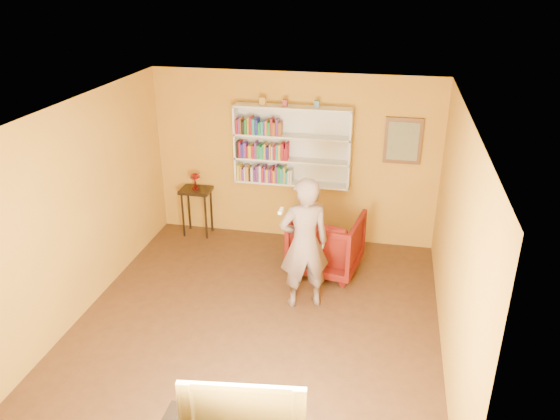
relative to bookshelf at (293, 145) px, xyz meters
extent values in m
cube|color=#422815|center=(0.00, -2.41, -1.65)|extent=(5.30, 5.80, 0.12)
cube|color=#BB8122|center=(0.00, 0.11, -0.24)|extent=(5.30, 0.04, 2.70)
cube|color=#BB8122|center=(0.00, -4.93, -0.24)|extent=(5.30, 0.04, 2.70)
cube|color=#BB8122|center=(-2.27, -2.41, -0.24)|extent=(0.04, 5.80, 2.70)
cube|color=#BB8122|center=(2.27, -2.41, -0.24)|extent=(0.04, 5.80, 2.70)
cube|color=white|center=(0.00, -2.41, 1.14)|extent=(5.30, 5.80, 0.06)
cube|color=silver|center=(0.00, 0.07, 0.01)|extent=(1.80, 0.03, 1.20)
cube|color=silver|center=(-0.89, -0.06, 0.01)|extent=(0.03, 0.28, 1.20)
cube|color=silver|center=(0.89, -0.06, 0.01)|extent=(0.03, 0.28, 1.20)
cube|color=silver|center=(0.00, -0.06, -0.59)|extent=(1.80, 0.28, 0.03)
cube|color=silver|center=(0.00, -0.06, -0.21)|extent=(1.80, 0.28, 0.03)
cube|color=silver|center=(0.00, -0.06, 0.17)|extent=(1.80, 0.28, 0.03)
cube|color=silver|center=(0.00, -0.06, 0.61)|extent=(1.80, 0.28, 0.03)
cube|color=gold|center=(-0.84, -0.11, -0.45)|extent=(0.04, 0.16, 0.26)
cube|color=#BD7D25|center=(-0.80, -0.12, -0.46)|extent=(0.03, 0.14, 0.24)
cube|color=#5D2A80|center=(-0.77, -0.12, -0.48)|extent=(0.03, 0.15, 0.20)
cube|color=silver|center=(-0.73, -0.11, -0.47)|extent=(0.03, 0.15, 0.23)
cube|color=#BD7D25|center=(-0.69, -0.12, -0.46)|extent=(0.04, 0.14, 0.24)
cube|color=black|center=(-0.65, -0.11, -0.48)|extent=(0.03, 0.15, 0.19)
cube|color=silver|center=(-0.62, -0.11, -0.46)|extent=(0.03, 0.16, 0.23)
cube|color=#5D2A80|center=(-0.58, -0.10, -0.48)|extent=(0.03, 0.19, 0.20)
cube|color=#5D2A80|center=(-0.53, -0.12, -0.45)|extent=(0.04, 0.15, 0.26)
cube|color=silver|center=(-0.49, -0.10, -0.45)|extent=(0.04, 0.17, 0.26)
cube|color=maroon|center=(-0.45, -0.11, -0.46)|extent=(0.03, 0.15, 0.24)
cube|color=#5D2A80|center=(-0.41, -0.11, -0.45)|extent=(0.02, 0.16, 0.26)
cube|color=gold|center=(-0.38, -0.11, -0.47)|extent=(0.04, 0.16, 0.21)
cube|color=#5D2A80|center=(-0.34, -0.10, -0.47)|extent=(0.04, 0.17, 0.22)
cube|color=maroon|center=(-0.30, -0.10, -0.46)|extent=(0.03, 0.18, 0.24)
cube|color=#BD7D25|center=(-0.26, -0.11, -0.48)|extent=(0.03, 0.16, 0.20)
cube|color=#5D2A80|center=(-0.23, -0.10, -0.45)|extent=(0.03, 0.17, 0.27)
cube|color=#1D8334|center=(-0.19, -0.12, -0.45)|extent=(0.04, 0.14, 0.26)
cube|color=teal|center=(-0.14, -0.11, -0.46)|extent=(0.04, 0.17, 0.24)
cube|color=gold|center=(-0.10, -0.11, -0.45)|extent=(0.02, 0.16, 0.27)
cube|color=teal|center=(-0.07, -0.10, -0.48)|extent=(0.03, 0.19, 0.19)
cube|color=silver|center=(-0.03, -0.10, -0.47)|extent=(0.03, 0.18, 0.21)
cube|color=silver|center=(0.00, -0.10, -0.47)|extent=(0.03, 0.18, 0.22)
cube|color=black|center=(-0.84, -0.12, -0.07)|extent=(0.03, 0.14, 0.25)
cube|color=maroon|center=(-0.81, -0.10, -0.07)|extent=(0.03, 0.19, 0.25)
cube|color=navy|center=(-0.77, -0.12, -0.09)|extent=(0.04, 0.15, 0.22)
cube|color=#5D2A80|center=(-0.72, -0.12, -0.08)|extent=(0.04, 0.15, 0.24)
cube|color=maroon|center=(-0.68, -0.10, -0.10)|extent=(0.03, 0.19, 0.19)
cube|color=gold|center=(-0.64, -0.10, -0.10)|extent=(0.04, 0.19, 0.20)
cube|color=maroon|center=(-0.60, -0.11, -0.10)|extent=(0.04, 0.16, 0.21)
cube|color=#5D2A80|center=(-0.55, -0.11, -0.07)|extent=(0.03, 0.16, 0.26)
cube|color=#1D8334|center=(-0.51, -0.10, -0.09)|extent=(0.04, 0.18, 0.21)
cube|color=teal|center=(-0.47, -0.11, -0.10)|extent=(0.03, 0.16, 0.19)
cube|color=#1D8334|center=(-0.44, -0.10, -0.08)|extent=(0.02, 0.18, 0.23)
cube|color=#BD7D25|center=(-0.41, -0.11, -0.08)|extent=(0.03, 0.15, 0.25)
cube|color=navy|center=(-0.36, -0.10, -0.10)|extent=(0.04, 0.17, 0.20)
cube|color=#BD7D25|center=(-0.33, -0.11, -0.08)|extent=(0.02, 0.17, 0.24)
cube|color=silver|center=(-0.30, -0.10, -0.09)|extent=(0.02, 0.18, 0.21)
cube|color=maroon|center=(-0.26, -0.10, -0.09)|extent=(0.04, 0.17, 0.22)
cube|color=teal|center=(-0.22, -0.12, -0.09)|extent=(0.03, 0.15, 0.23)
cube|color=gold|center=(-0.18, -0.10, -0.08)|extent=(0.04, 0.19, 0.24)
cube|color=maroon|center=(-0.13, -0.11, -0.07)|extent=(0.04, 0.16, 0.26)
cube|color=maroon|center=(-0.10, -0.10, -0.10)|extent=(0.02, 0.19, 0.19)
cube|color=maroon|center=(-0.07, -0.10, -0.07)|extent=(0.03, 0.19, 0.27)
cube|color=maroon|center=(-0.84, -0.11, 0.29)|extent=(0.03, 0.16, 0.22)
cube|color=#5D2A80|center=(-0.81, -0.10, 0.30)|extent=(0.03, 0.18, 0.23)
cube|color=brown|center=(-0.78, -0.10, 0.30)|extent=(0.02, 0.18, 0.25)
cube|color=black|center=(-0.74, -0.11, 0.28)|extent=(0.04, 0.16, 0.20)
cube|color=#1D8334|center=(-0.70, -0.11, 0.29)|extent=(0.03, 0.16, 0.23)
cube|color=#BD7D25|center=(-0.66, -0.11, 0.31)|extent=(0.03, 0.16, 0.26)
cube|color=maroon|center=(-0.62, -0.10, 0.31)|extent=(0.04, 0.18, 0.27)
cube|color=teal|center=(-0.58, -0.10, 0.30)|extent=(0.04, 0.18, 0.24)
cube|color=navy|center=(-0.53, -0.10, 0.30)|extent=(0.04, 0.19, 0.24)
cube|color=#1D8334|center=(-0.49, -0.12, 0.28)|extent=(0.04, 0.14, 0.19)
cube|color=teal|center=(-0.45, -0.10, 0.28)|extent=(0.04, 0.17, 0.21)
cube|color=#5D2A80|center=(-0.41, -0.12, 0.29)|extent=(0.02, 0.15, 0.22)
cube|color=#BD7D25|center=(-0.38, -0.10, 0.29)|extent=(0.02, 0.18, 0.23)
cube|color=#1D8334|center=(-0.34, -0.11, 0.28)|extent=(0.04, 0.16, 0.20)
cube|color=maroon|center=(-0.30, -0.11, 0.31)|extent=(0.03, 0.17, 0.26)
cube|color=brown|center=(-0.26, -0.11, 0.28)|extent=(0.04, 0.16, 0.20)
cube|color=#5D2A80|center=(-0.22, -0.10, 0.31)|extent=(0.03, 0.17, 0.25)
cube|color=brown|center=(-0.17, -0.11, 0.28)|extent=(0.04, 0.15, 0.21)
cube|color=#BD8B36|center=(-0.46, -0.06, 0.68)|extent=(0.09, 0.09, 0.12)
cube|color=#963234|center=(-0.11, -0.06, 0.67)|extent=(0.07, 0.07, 0.10)
cube|color=slate|center=(0.36, -0.06, 0.67)|extent=(0.08, 0.08, 0.11)
cube|color=#573419|center=(1.65, 0.06, 0.16)|extent=(0.55, 0.04, 0.70)
cube|color=gray|center=(1.65, 0.03, 0.16)|extent=(0.45, 0.02, 0.58)
cylinder|color=black|center=(-1.77, -0.30, -1.22)|extent=(0.04, 0.04, 0.75)
cylinder|color=black|center=(-1.37, -0.30, -1.22)|extent=(0.04, 0.04, 0.75)
cylinder|color=black|center=(-1.77, -0.02, -1.22)|extent=(0.04, 0.04, 0.75)
cylinder|color=black|center=(-1.37, -0.02, -1.22)|extent=(0.04, 0.04, 0.75)
cube|color=black|center=(-1.57, -0.16, -0.81)|extent=(0.49, 0.38, 0.05)
cylinder|color=maroon|center=(-1.57, -0.16, -0.78)|extent=(0.11, 0.11, 0.02)
cylinder|color=maroon|center=(-1.57, -0.16, -0.69)|extent=(0.03, 0.03, 0.14)
ellipsoid|color=maroon|center=(-1.57, -0.16, -0.57)|extent=(0.16, 0.16, 0.10)
cylinder|color=#FFE4AE|center=(-1.49, -0.16, -0.58)|extent=(0.01, 0.01, 0.11)
cylinder|color=#FFE4AE|center=(-1.51, -0.12, -0.58)|extent=(0.01, 0.01, 0.11)
cylinder|color=#FFE4AE|center=(-1.54, -0.09, -0.58)|extent=(0.01, 0.01, 0.11)
cylinder|color=#FFE4AE|center=(-1.58, -0.08, -0.58)|extent=(0.01, 0.01, 0.11)
cylinder|color=#FFE4AE|center=(-1.62, -0.10, -0.58)|extent=(0.01, 0.01, 0.11)
cylinder|color=#FFE4AE|center=(-1.65, -0.14, -0.58)|extent=(0.01, 0.01, 0.11)
cylinder|color=#FFE4AE|center=(-1.65, -0.18, -0.58)|extent=(0.01, 0.01, 0.11)
cylinder|color=#FFE4AE|center=(-1.62, -0.22, -0.58)|extent=(0.01, 0.01, 0.11)
cylinder|color=#FFE4AE|center=(-1.58, -0.24, -0.58)|extent=(0.01, 0.01, 0.11)
cylinder|color=#FFE4AE|center=(-1.54, -0.23, -0.58)|extent=(0.01, 0.01, 0.11)
cylinder|color=#FFE4AE|center=(-1.51, -0.20, -0.58)|extent=(0.01, 0.01, 0.11)
imported|color=#4C0605|center=(0.68, -0.91, -1.15)|extent=(1.09, 1.12, 0.89)
imported|color=#6D5950|center=(0.50, -1.87, -0.70)|extent=(0.77, 0.65, 1.79)
cube|color=white|center=(0.26, -2.21, -0.12)|extent=(0.04, 0.15, 0.04)
imported|color=black|center=(0.46, -4.66, -0.77)|extent=(1.04, 0.26, 0.59)
camera|label=1|loc=(1.44, -7.95, 2.51)|focal=35.00mm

